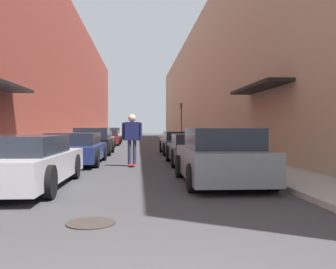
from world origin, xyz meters
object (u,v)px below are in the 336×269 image
Objects in this scene: parked_car_left_4 at (108,138)px; parked_car_right_0 at (221,157)px; parked_car_left_1 at (75,149)px; parked_car_left_2 at (93,142)px; parked_car_left_0 at (25,162)px; skateboarder at (132,134)px; parked_car_left_5 at (111,135)px; parked_car_right_1 at (193,149)px; traffic_light at (181,118)px; manhole_cover at (91,223)px; parked_car_right_2 at (180,143)px; parked_car_left_3 at (100,140)px.

parked_car_right_0 is at bearing -78.33° from parked_car_left_4.
parked_car_left_1 is 5.28m from parked_car_left_2.
skateboarder reaches higher than parked_car_left_0.
parked_car_left_4 is 1.01× the size of parked_car_left_5.
parked_car_left_5 is 22.31m from parked_car_right_1.
skateboarder is at bearing -71.33° from parked_car_left_2.
parked_car_left_4 is (-0.05, 10.70, -0.06)m from parked_car_left_2.
traffic_light is at bearing 78.23° from skateboarder.
manhole_cover is (1.88, -3.32, -0.58)m from parked_car_left_0.
traffic_light is at bearing 85.74° from parked_car_right_0.
parked_car_right_2 is 2.42× the size of skateboarder.
parked_car_right_0 is at bearing -74.11° from parked_car_left_3.
parked_car_left_5 is (0.02, 27.09, 0.08)m from parked_car_left_0.
skateboarder is at bearing -110.84° from parked_car_right_2.
parked_car_left_0 is 21.67m from parked_car_left_4.
parked_car_left_4 is at bearing -160.71° from traffic_light.
parked_car_right_2 is (0.19, 10.73, -0.06)m from parked_car_right_0.
parked_car_left_0 is 16.29m from parked_car_left_3.
skateboarder is 8.09m from manhole_cover.
parked_car_right_1 reaches higher than manhole_cover.
parked_car_right_2 is (0.14, 5.78, 0.02)m from parked_car_right_1.
manhole_cover is at bearing -107.71° from parked_car_right_1.
parked_car_right_2 is at bearing 78.66° from manhole_cover.
skateboarder is at bearing -84.08° from parked_car_left_5.
parked_car_right_1 is at bearing 89.42° from parked_car_right_0.
skateboarder is (2.17, -16.99, 0.54)m from parked_car_left_4.
skateboarder is at bearing 86.74° from manhole_cover.
parked_car_left_2 is 0.97× the size of parked_car_left_3.
parked_car_right_0 reaches higher than parked_car_left_4.
parked_car_right_1 is at bearing -74.79° from parked_car_left_4.
parked_car_left_4 is at bearing 113.40° from parked_car_right_2.
skateboarder is at bearing -24.98° from parked_car_left_1.
parked_car_right_0 is (4.55, -15.97, 0.06)m from parked_car_left_3.
parked_car_left_4 is 0.90× the size of parked_car_right_2.
parked_car_left_4 is 16.99m from parked_car_right_1.
parked_car_right_2 is at bearing 69.16° from skateboarder.
parked_car_left_3 is 11.85m from skateboarder.
parked_car_left_3 is at bearing 132.08° from parked_car_right_2.
traffic_light is at bearing 80.70° from manhole_cover.
parked_car_left_2 is 2.20× the size of skateboarder.
parked_car_left_5 is at bearing 90.70° from parked_car_left_2.
parked_car_left_4 reaches higher than parked_car_right_2.
parked_car_right_1 is 2.43m from skateboarder.
parked_car_left_0 reaches higher than parked_car_right_2.
parked_car_right_2 is 12.98m from traffic_light.
parked_car_left_2 is at bearing -178.96° from parked_car_right_2.
manhole_cover is at bearing -126.55° from parked_car_right_0.
parked_car_right_2 is at bearing 66.67° from parked_car_left_0.
parked_car_left_1 is at bearing 174.68° from parked_car_right_1.
parked_car_right_1 is 5.78m from parked_car_right_2.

